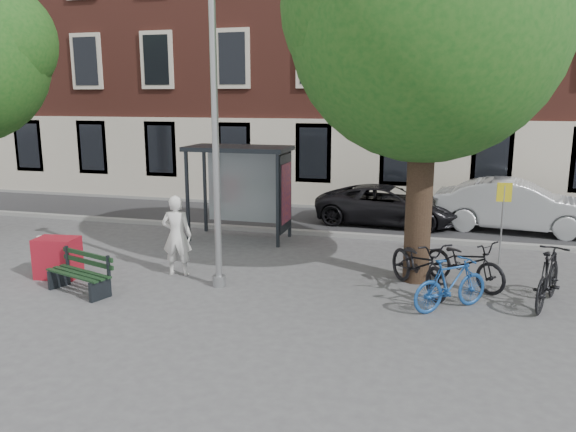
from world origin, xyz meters
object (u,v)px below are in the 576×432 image
(lamppost, at_px, (216,155))
(bench, at_px, (81,275))
(bike_b, at_px, (451,284))
(bike_c, at_px, (419,265))
(bike_d, at_px, (548,277))
(car_dark, at_px, (387,205))
(bus_shelter, at_px, (253,172))
(car_silver, at_px, (516,206))
(bike_a, at_px, (464,262))
(painter, at_px, (177,235))
(notice_sign, at_px, (503,205))
(red_stand, at_px, (58,258))

(lamppost, xyz_separation_m, bench, (-2.59, -1.11, -2.41))
(bike_b, bearing_deg, bike_c, -6.31)
(bike_d, distance_m, car_dark, 7.40)
(bus_shelter, height_order, bench, bus_shelter)
(car_dark, xyz_separation_m, car_silver, (3.79, 0.02, 0.16))
(bench, relative_size, bike_d, 0.86)
(bench, distance_m, bike_a, 7.98)
(painter, height_order, bike_a, painter)
(lamppost, relative_size, notice_sign, 3.08)
(lamppost, xyz_separation_m, car_silver, (6.63, 7.05, -2.01))
(lamppost, xyz_separation_m, bike_d, (6.50, 0.60, -2.21))
(bus_shelter, distance_m, bike_a, 6.38)
(bench, height_order, bike_b, bike_b)
(bus_shelter, distance_m, painter, 3.79)
(painter, distance_m, bike_d, 7.71)
(lamppost, bearing_deg, bike_b, -1.26)
(lamppost, relative_size, bench, 3.73)
(painter, height_order, bike_c, painter)
(bus_shelter, height_order, red_stand, bus_shelter)
(bike_b, distance_m, notice_sign, 3.69)
(lamppost, height_order, bench, lamppost)
(bus_shelter, bearing_deg, red_stand, -124.61)
(lamppost, distance_m, red_stand, 4.38)
(car_silver, bearing_deg, red_stand, 132.50)
(bike_a, height_order, bike_b, bike_a)
(painter, bearing_deg, bike_c, 172.70)
(lamppost, height_order, bike_d, lamppost)
(bike_a, xyz_separation_m, red_stand, (-8.68, -1.76, -0.07))
(bike_d, bearing_deg, lamppost, 25.21)
(bench, distance_m, bike_d, 9.25)
(bus_shelter, relative_size, red_stand, 3.17)
(bench, bearing_deg, car_silver, 59.95)
(bike_c, bearing_deg, notice_sign, 20.99)
(lamppost, distance_m, bench, 3.71)
(bike_c, relative_size, bike_d, 1.12)
(painter, height_order, notice_sign, notice_sign)
(bike_a, bearing_deg, bus_shelter, 101.89)
(bike_c, xyz_separation_m, red_stand, (-7.77, -1.19, -0.11))
(painter, xyz_separation_m, bike_c, (5.28, 0.32, -0.35))
(bike_a, bearing_deg, red_stand, 139.15)
(bus_shelter, bearing_deg, bike_a, -25.83)
(car_dark, height_order, car_silver, car_silver)
(notice_sign, bearing_deg, bench, -158.61)
(car_dark, bearing_deg, bike_b, -161.34)
(bench, bearing_deg, notice_sign, 45.76)
(bike_c, relative_size, car_dark, 0.48)
(car_dark, bearing_deg, bike_a, -155.12)
(bike_b, distance_m, red_stand, 8.40)
(red_stand, bearing_deg, notice_sign, 20.76)
(bench, relative_size, bike_b, 0.97)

